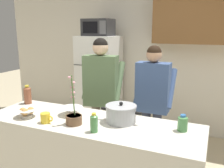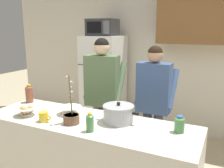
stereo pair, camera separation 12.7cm
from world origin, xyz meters
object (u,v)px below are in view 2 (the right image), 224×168
(empty_bowl, at_px, (70,110))
(refrigerator, at_px, (104,84))
(coffee_mug, at_px, (44,117))
(bottle_mid_counter, at_px, (29,94))
(bread_bowl, at_px, (26,111))
(cooking_pot, at_px, (118,114))
(microwave, at_px, (103,27))
(bottle_near_edge, at_px, (180,124))
(bottle_far_corner, at_px, (90,122))
(person_near_pot, at_px, (102,87))
(person_by_sink, at_px, (154,95))
(potted_orchid, at_px, (71,116))

(empty_bowl, bearing_deg, refrigerator, 107.36)
(coffee_mug, relative_size, empty_bowl, 0.56)
(bottle_mid_counter, bearing_deg, refrigerator, 85.45)
(bread_bowl, height_order, empty_bowl, bread_bowl)
(cooking_pot, xyz_separation_m, empty_bowl, (-0.54, -0.02, -0.04))
(microwave, xyz_separation_m, bottle_near_edge, (1.65, -1.70, -0.81))
(microwave, relative_size, empty_bowl, 2.06)
(bread_bowl, bearing_deg, bottle_mid_counter, 130.67)
(refrigerator, xyz_separation_m, bottle_far_corner, (0.96, -2.05, 0.17))
(coffee_mug, distance_m, bottle_near_edge, 1.25)
(person_near_pot, height_order, bottle_mid_counter, person_near_pot)
(bottle_near_edge, bearing_deg, coffee_mug, -165.26)
(empty_bowl, distance_m, bottle_mid_counter, 0.69)
(person_by_sink, relative_size, bottle_mid_counter, 7.17)
(cooking_pot, relative_size, empty_bowl, 1.73)
(person_near_pot, bearing_deg, bottle_near_edge, -31.51)
(coffee_mug, height_order, bottle_near_edge, bottle_near_edge)
(microwave, height_order, bottle_mid_counter, microwave)
(refrigerator, relative_size, microwave, 3.46)
(empty_bowl, height_order, bottle_near_edge, bottle_near_edge)
(refrigerator, bearing_deg, coffee_mug, -77.72)
(person_near_pot, height_order, bread_bowl, person_near_pot)
(person_near_pot, relative_size, bottle_far_corner, 9.81)
(coffee_mug, bearing_deg, potted_orchid, 15.96)
(refrigerator, relative_size, potted_orchid, 3.59)
(refrigerator, distance_m, bottle_far_corner, 2.27)
(empty_bowl, distance_m, bottle_far_corner, 0.50)
(bottle_near_edge, bearing_deg, potted_orchid, -165.60)
(empty_bowl, relative_size, bottle_mid_counter, 1.05)
(coffee_mug, xyz_separation_m, bread_bowl, (-0.27, 0.05, 0.00))
(coffee_mug, relative_size, bread_bowl, 0.61)
(microwave, distance_m, empty_bowl, 2.01)
(microwave, relative_size, bottle_near_edge, 3.27)
(refrigerator, xyz_separation_m, person_by_sink, (1.18, -0.90, 0.16))
(bottle_near_edge, xyz_separation_m, bottle_far_corner, (-0.69, -0.32, 0.01))
(empty_bowl, bearing_deg, bottle_mid_counter, 169.83)
(bottle_near_edge, bearing_deg, person_by_sink, 119.71)
(microwave, height_order, person_by_sink, microwave)
(bread_bowl, xyz_separation_m, bottle_mid_counter, (-0.31, 0.36, 0.06))
(person_near_pot, relative_size, bread_bowl, 7.84)
(cooking_pot, distance_m, empty_bowl, 0.54)
(coffee_mug, relative_size, bottle_far_corner, 0.77)
(bottle_near_edge, distance_m, bottle_mid_counter, 1.78)
(bottle_far_corner, xyz_separation_m, potted_orchid, (-0.25, 0.08, -0.01))
(coffee_mug, bearing_deg, microwave, 102.41)
(coffee_mug, height_order, empty_bowl, coffee_mug)
(person_by_sink, bearing_deg, bottle_mid_counter, -150.65)
(bottle_mid_counter, bearing_deg, person_near_pot, 41.59)
(microwave, bearing_deg, refrigerator, 90.07)
(bottle_near_edge, bearing_deg, microwave, 134.10)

